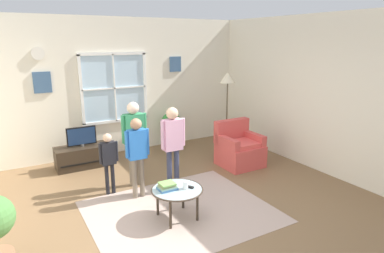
{
  "coord_description": "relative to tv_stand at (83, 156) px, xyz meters",
  "views": [
    {
      "loc": [
        -2.17,
        -3.74,
        2.41
      ],
      "look_at": [
        0.25,
        0.47,
        1.15
      ],
      "focal_mm": 31.27,
      "sensor_mm": 36.0,
      "label": 1
    }
  ],
  "objects": [
    {
      "name": "person_pink_shirt",
      "position": [
        1.04,
        -1.83,
        0.67
      ],
      "size": [
        0.42,
        0.19,
        1.4
      ],
      "color": "#333851",
      "rests_on": "ground_plane"
    },
    {
      "name": "armchair",
      "position": [
        2.69,
        -1.43,
        0.12
      ],
      "size": [
        0.76,
        0.74,
        0.87
      ],
      "color": "#D14C47",
      "rests_on": "ground_plane"
    },
    {
      "name": "person_green_shirt",
      "position": [
        0.59,
        -1.31,
        0.69
      ],
      "size": [
        0.43,
        0.2,
        1.44
      ],
      "color": "#726656",
      "rests_on": "ground_plane"
    },
    {
      "name": "area_rug",
      "position": [
        0.81,
        -2.51,
        -0.21
      ],
      "size": [
        2.53,
        2.12,
        0.01
      ],
      "primitive_type": "cube",
      "color": "tan",
      "rests_on": "ground_plane"
    },
    {
      "name": "ground_plane",
      "position": [
        0.94,
        -2.64,
        -0.22
      ],
      "size": [
        6.35,
        6.97,
        0.02
      ],
      "primitive_type": "cube",
      "color": "brown"
    },
    {
      "name": "cup",
      "position": [
        0.79,
        -2.69,
        0.28
      ],
      "size": [
        0.07,
        0.07,
        0.11
      ],
      "primitive_type": "cylinder",
      "color": "white",
      "rests_on": "coffee_table"
    },
    {
      "name": "remote_near_books",
      "position": [
        0.85,
        -2.68,
        0.24
      ],
      "size": [
        0.11,
        0.14,
        0.02
      ],
      "primitive_type": "cube",
      "rotation": [
        0.0,
        0.0,
        0.54
      ],
      "color": "black",
      "rests_on": "coffee_table"
    },
    {
      "name": "back_wall",
      "position": [
        0.94,
        0.6,
        1.23
      ],
      "size": [
        5.75,
        0.17,
        2.87
      ],
      "color": "silver",
      "rests_on": "ground_plane"
    },
    {
      "name": "tv_stand",
      "position": [
        0.0,
        0.0,
        0.0
      ],
      "size": [
        1.03,
        0.47,
        0.42
      ],
      "color": "#2D2319",
      "rests_on": "ground_plane"
    },
    {
      "name": "floor_lamp",
      "position": [
        2.81,
        -0.82,
        1.28
      ],
      "size": [
        0.32,
        0.32,
        1.78
      ],
      "color": "black",
      "rests_on": "ground_plane"
    },
    {
      "name": "side_wall_right",
      "position": [
        3.88,
        -2.64,
        1.23
      ],
      "size": [
        0.12,
        6.37,
        2.87
      ],
      "color": "silver",
      "rests_on": "ground_plane"
    },
    {
      "name": "person_blue_shirt",
      "position": [
        0.46,
        -1.77,
        0.59
      ],
      "size": [
        0.38,
        0.17,
        1.28
      ],
      "color": "#726656",
      "rests_on": "ground_plane"
    },
    {
      "name": "coffee_table",
      "position": [
        0.69,
        -2.64,
        0.2
      ],
      "size": [
        0.72,
        0.72,
        0.44
      ],
      "color": "#99B2B7",
      "rests_on": "ground_plane"
    },
    {
      "name": "potted_plant_by_window",
      "position": [
        2.01,
        0.17,
        0.34
      ],
      "size": [
        0.45,
        0.45,
        0.84
      ],
      "color": "#4C565B",
      "rests_on": "ground_plane"
    },
    {
      "name": "person_black_shirt",
      "position": [
        0.11,
        -1.43,
        0.42
      ],
      "size": [
        0.3,
        0.14,
        1.01
      ],
      "color": "black",
      "rests_on": "ground_plane"
    },
    {
      "name": "book_stack",
      "position": [
        0.57,
        -2.59,
        0.27
      ],
      "size": [
        0.25,
        0.19,
        0.1
      ],
      "color": "#3A6696",
      "rests_on": "coffee_table"
    },
    {
      "name": "television",
      "position": [
        0.0,
        -0.0,
        0.41
      ],
      "size": [
        0.55,
        0.08,
        0.39
      ],
      "color": "#4C4C4C",
      "rests_on": "tv_stand"
    }
  ]
}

